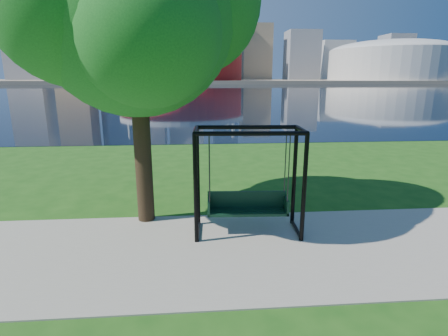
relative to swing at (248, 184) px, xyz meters
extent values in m
plane|color=#1E5114|center=(-0.31, -0.40, -1.22)|extent=(900.00, 900.00, 0.00)
cube|color=#9E937F|center=(-0.31, -0.90, -1.21)|extent=(120.00, 4.00, 0.03)
cube|color=black|center=(-0.31, 101.60, -1.21)|extent=(900.00, 180.00, 0.02)
cube|color=#937F60|center=(-0.31, 305.60, -0.22)|extent=(900.00, 228.00, 2.00)
cylinder|color=maroon|center=(-10.31, 234.60, 11.78)|extent=(80.00, 80.00, 22.00)
cylinder|color=silver|center=(-10.31, 234.60, 21.28)|extent=(83.00, 83.00, 3.00)
cylinder|color=silver|center=(22.59, 253.60, 16.78)|extent=(2.00, 2.00, 32.00)
cylinder|color=silver|center=(-43.22, 253.60, 16.78)|extent=(2.00, 2.00, 32.00)
cylinder|color=silver|center=(-43.22, 215.60, 16.78)|extent=(2.00, 2.00, 32.00)
cylinder|color=silver|center=(22.59, 215.60, 16.78)|extent=(2.00, 2.00, 32.00)
cylinder|color=beige|center=(134.69, 234.60, 10.78)|extent=(84.00, 84.00, 20.00)
ellipsoid|color=beige|center=(134.69, 234.60, 19.78)|extent=(84.00, 84.00, 15.12)
cube|color=gray|center=(-140.31, 309.60, 31.78)|extent=(28.00, 28.00, 62.00)
cube|color=#998466|center=(-100.31, 299.60, 44.78)|extent=(26.00, 26.00, 88.00)
cube|color=slate|center=(-70.31, 324.60, 48.28)|extent=(30.00, 24.00, 95.00)
cube|color=gray|center=(-40.31, 304.60, 36.78)|extent=(24.00, 24.00, 72.00)
cube|color=silver|center=(-10.31, 334.60, 40.78)|extent=(32.00, 28.00, 80.00)
cube|color=slate|center=(24.69, 309.60, 29.78)|extent=(22.00, 22.00, 58.00)
cube|color=#998466|center=(54.69, 324.60, 24.78)|extent=(26.00, 26.00, 48.00)
cube|color=gray|center=(94.69, 314.60, 21.78)|extent=(28.00, 24.00, 42.00)
cube|color=silver|center=(134.69, 339.60, 18.78)|extent=(30.00, 26.00, 36.00)
cube|color=gray|center=(184.69, 319.60, 20.78)|extent=(24.00, 24.00, 40.00)
cube|color=#998466|center=(224.69, 334.60, 16.78)|extent=(26.00, 26.00, 32.00)
cylinder|color=black|center=(-1.21, -0.45, 0.02)|extent=(0.10, 0.10, 2.48)
cylinder|color=black|center=(1.16, -0.58, 0.02)|extent=(0.10, 0.10, 2.48)
cylinder|color=black|center=(-1.16, 0.52, 0.02)|extent=(0.10, 0.10, 2.48)
cylinder|color=black|center=(1.21, 0.39, 0.02)|extent=(0.10, 0.10, 2.48)
cylinder|color=black|center=(-0.03, -0.52, 1.26)|extent=(2.38, 0.22, 0.10)
cylinder|color=black|center=(0.02, 0.46, 1.26)|extent=(2.38, 0.22, 0.10)
cylinder|color=black|center=(-1.19, 0.03, 1.26)|extent=(0.15, 0.98, 0.10)
cylinder|color=black|center=(-1.19, 0.03, -1.14)|extent=(0.13, 0.97, 0.08)
cylinder|color=black|center=(1.18, -0.09, 1.26)|extent=(0.15, 0.98, 0.10)
cylinder|color=black|center=(1.18, -0.09, -1.14)|extent=(0.13, 0.97, 0.08)
cube|color=black|center=(0.00, -0.03, -0.68)|extent=(1.91, 0.58, 0.06)
cube|color=black|center=(0.01, 0.18, -0.45)|extent=(1.89, 0.15, 0.41)
cube|color=black|center=(-0.91, 0.02, -0.53)|extent=(0.08, 0.49, 0.37)
cube|color=black|center=(0.91, -0.08, -0.53)|extent=(0.08, 0.49, 0.37)
cylinder|color=#2E2E33|center=(-0.90, -0.18, 0.42)|extent=(0.03, 0.03, 1.57)
cylinder|color=#2E2E33|center=(0.88, -0.28, 0.42)|extent=(0.03, 0.03, 1.57)
cylinder|color=#2E2E33|center=(-0.88, 0.22, 0.42)|extent=(0.03, 0.03, 1.57)
cylinder|color=#2E2E33|center=(0.90, 0.12, 0.42)|extent=(0.03, 0.03, 1.57)
cylinder|color=black|center=(-2.51, 0.95, 0.89)|extent=(0.42, 0.42, 4.23)
sphere|color=#1C611E|center=(-2.51, 0.95, 3.77)|extent=(4.61, 4.61, 4.61)
sphere|color=#1C611E|center=(-1.27, 1.53, 4.16)|extent=(3.46, 3.46, 3.46)
sphere|color=#1C611E|center=(-3.67, 0.57, 3.97)|extent=(3.65, 3.65, 3.65)
sphere|color=#1C611E|center=(-2.13, -0.11, 3.29)|extent=(3.08, 3.08, 3.08)
camera|label=1|loc=(-1.17, -7.70, 2.39)|focal=28.00mm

